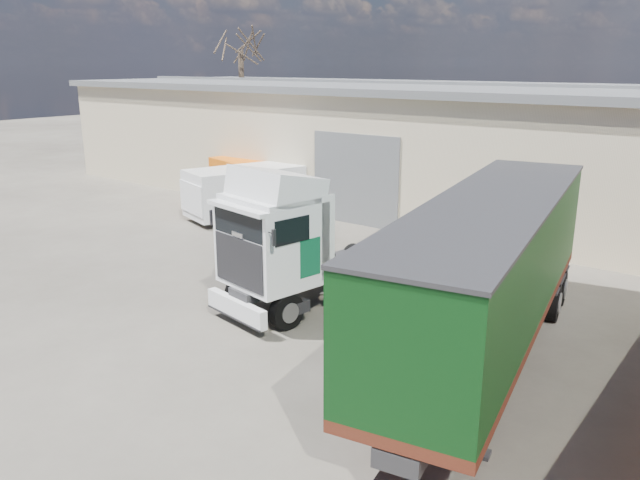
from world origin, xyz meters
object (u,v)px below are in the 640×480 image
Objects in this scene: tractor_unit at (294,249)px; box_trailer at (491,264)px; bare_tree at (240,36)px; orange_skip at (244,185)px; panel_van at (244,192)px.

box_trailer is (5.20, 0.23, 0.58)m from tractor_unit.
bare_tree reaches higher than box_trailer.
tractor_unit is at bearing -23.16° from orange_skip.
box_trailer is 14.64m from panel_van.
bare_tree is 1.60× the size of tractor_unit.
tractor_unit reaches higher than panel_van.
orange_skip is at bearing 152.94° from panel_van.
box_trailer is at bearing 12.52° from tractor_unit.
orange_skip is at bearing -45.57° from bare_tree.
box_trailer is at bearing -35.86° from bare_tree.
bare_tree is 15.92m from orange_skip.
orange_skip is (-15.03, 7.90, -1.29)m from box_trailer.
panel_van is at bearing -28.35° from orange_skip.
bare_tree reaches higher than panel_van.
tractor_unit is 12.78m from orange_skip.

